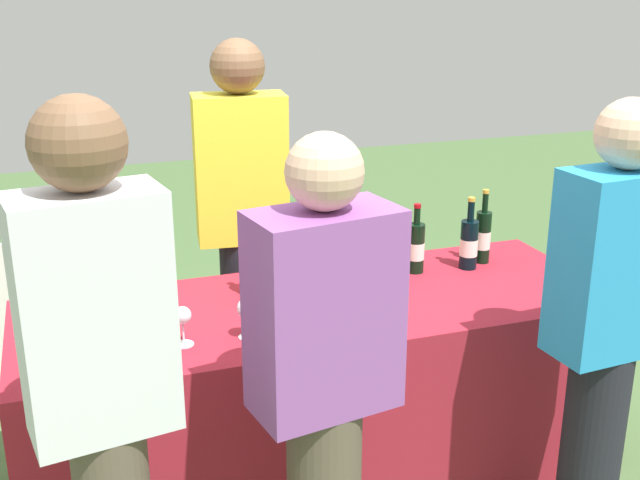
{
  "coord_description": "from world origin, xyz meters",
  "views": [
    {
      "loc": [
        -0.9,
        -2.6,
        1.95
      ],
      "look_at": [
        0.0,
        0.0,
        1.02
      ],
      "focal_mm": 43.98,
      "sensor_mm": 36.0,
      "label": 1
    }
  ],
  "objects_px": {
    "wine_bottle_2": "(287,271)",
    "wine_bottle_5": "(416,247)",
    "wine_bottle_7": "(483,236)",
    "guest_0": "(103,393)",
    "wine_bottle_0": "(109,289)",
    "guest_1": "(324,384)",
    "wine_bottle_4": "(388,253)",
    "wine_glass_1": "(182,318)",
    "menu_board": "(34,318)",
    "wine_bottle_3": "(364,257)",
    "wine_glass_2": "(247,310)",
    "wine_bottle_1": "(254,267)",
    "server_pouring": "(242,219)",
    "wine_bottle_6": "(469,243)",
    "wine_glass_3": "(379,291)",
    "guest_2": "(607,326)",
    "wine_glass_0": "(152,322)"
  },
  "relations": [
    {
      "from": "wine_glass_1",
      "to": "wine_bottle_5",
      "type": "bearing_deg",
      "value": 19.78
    },
    {
      "from": "wine_bottle_6",
      "to": "guest_0",
      "type": "distance_m",
      "value": 1.8
    },
    {
      "from": "guest_1",
      "to": "wine_bottle_1",
      "type": "bearing_deg",
      "value": 79.06
    },
    {
      "from": "wine_bottle_2",
      "to": "guest_1",
      "type": "bearing_deg",
      "value": -99.55
    },
    {
      "from": "wine_bottle_2",
      "to": "wine_bottle_4",
      "type": "distance_m",
      "value": 0.44
    },
    {
      "from": "wine_bottle_1",
      "to": "wine_glass_0",
      "type": "distance_m",
      "value": 0.53
    },
    {
      "from": "wine_bottle_3",
      "to": "wine_glass_2",
      "type": "xyz_separation_m",
      "value": [
        -0.56,
        -0.33,
        -0.01
      ]
    },
    {
      "from": "wine_glass_3",
      "to": "guest_1",
      "type": "bearing_deg",
      "value": -126.55
    },
    {
      "from": "wine_glass_1",
      "to": "wine_glass_3",
      "type": "bearing_deg",
      "value": 0.38
    },
    {
      "from": "wine_bottle_0",
      "to": "menu_board",
      "type": "distance_m",
      "value": 1.15
    },
    {
      "from": "wine_glass_1",
      "to": "menu_board",
      "type": "relative_size",
      "value": 0.18
    },
    {
      "from": "wine_glass_1",
      "to": "server_pouring",
      "type": "bearing_deg",
      "value": 63.45
    },
    {
      "from": "wine_bottle_0",
      "to": "wine_glass_3",
      "type": "height_order",
      "value": "wine_bottle_0"
    },
    {
      "from": "wine_glass_3",
      "to": "guest_2",
      "type": "bearing_deg",
      "value": -44.2
    },
    {
      "from": "wine_glass_1",
      "to": "wine_glass_2",
      "type": "xyz_separation_m",
      "value": [
        0.22,
        -0.01,
        0.0
      ]
    },
    {
      "from": "wine_bottle_5",
      "to": "wine_bottle_7",
      "type": "xyz_separation_m",
      "value": [
        0.33,
        0.01,
        0.01
      ]
    },
    {
      "from": "wine_bottle_7",
      "to": "guest_2",
      "type": "height_order",
      "value": "guest_2"
    },
    {
      "from": "wine_bottle_1",
      "to": "wine_bottle_3",
      "type": "relative_size",
      "value": 1.04
    },
    {
      "from": "guest_0",
      "to": "guest_1",
      "type": "bearing_deg",
      "value": -7.01
    },
    {
      "from": "wine_glass_1",
      "to": "wine_glass_2",
      "type": "distance_m",
      "value": 0.22
    },
    {
      "from": "wine_bottle_4",
      "to": "guest_1",
      "type": "distance_m",
      "value": 1.03
    },
    {
      "from": "wine_bottle_1",
      "to": "wine_glass_3",
      "type": "bearing_deg",
      "value": -41.34
    },
    {
      "from": "wine_bottle_7",
      "to": "wine_bottle_4",
      "type": "bearing_deg",
      "value": -171.87
    },
    {
      "from": "wine_bottle_1",
      "to": "server_pouring",
      "type": "height_order",
      "value": "server_pouring"
    },
    {
      "from": "wine_bottle_6",
      "to": "wine_bottle_1",
      "type": "bearing_deg",
      "value": -179.79
    },
    {
      "from": "guest_0",
      "to": "menu_board",
      "type": "xyz_separation_m",
      "value": [
        -0.23,
        1.87,
        -0.55
      ]
    },
    {
      "from": "wine_bottle_6",
      "to": "wine_glass_2",
      "type": "distance_m",
      "value": 1.11
    },
    {
      "from": "wine_bottle_0",
      "to": "guest_1",
      "type": "xyz_separation_m",
      "value": [
        0.52,
        -0.85,
        -0.03
      ]
    },
    {
      "from": "wine_bottle_3",
      "to": "wine_bottle_5",
      "type": "xyz_separation_m",
      "value": [
        0.26,
        0.06,
        -0.01
      ]
    },
    {
      "from": "guest_1",
      "to": "guest_0",
      "type": "bearing_deg",
      "value": 172.65
    },
    {
      "from": "wine_bottle_5",
      "to": "wine_glass_2",
      "type": "height_order",
      "value": "wine_bottle_5"
    },
    {
      "from": "wine_bottle_6",
      "to": "wine_bottle_4",
      "type": "bearing_deg",
      "value": -176.91
    },
    {
      "from": "wine_bottle_2",
      "to": "wine_glass_1",
      "type": "relative_size",
      "value": 2.14
    },
    {
      "from": "wine_bottle_1",
      "to": "wine_bottle_6",
      "type": "height_order",
      "value": "wine_bottle_1"
    },
    {
      "from": "wine_bottle_7",
      "to": "guest_1",
      "type": "height_order",
      "value": "guest_1"
    },
    {
      "from": "wine_bottle_2",
      "to": "wine_bottle_3",
      "type": "distance_m",
      "value": 0.33
    },
    {
      "from": "wine_bottle_2",
      "to": "wine_bottle_3",
      "type": "height_order",
      "value": "wine_bottle_3"
    },
    {
      "from": "wine_bottle_7",
      "to": "guest_0",
      "type": "height_order",
      "value": "guest_0"
    },
    {
      "from": "wine_bottle_5",
      "to": "wine_glass_2",
      "type": "bearing_deg",
      "value": -154.66
    },
    {
      "from": "wine_glass_0",
      "to": "wine_bottle_2",
      "type": "bearing_deg",
      "value": 24.76
    },
    {
      "from": "wine_bottle_1",
      "to": "guest_2",
      "type": "bearing_deg",
      "value": -43.08
    },
    {
      "from": "wine_bottle_2",
      "to": "wine_glass_2",
      "type": "height_order",
      "value": "wine_bottle_2"
    },
    {
      "from": "wine_glass_3",
      "to": "menu_board",
      "type": "distance_m",
      "value": 1.86
    },
    {
      "from": "server_pouring",
      "to": "wine_glass_1",
      "type": "bearing_deg",
      "value": 70.52
    },
    {
      "from": "wine_bottle_3",
      "to": "guest_2",
      "type": "distance_m",
      "value": 0.99
    },
    {
      "from": "wine_bottle_2",
      "to": "wine_bottle_5",
      "type": "height_order",
      "value": "wine_bottle_2"
    },
    {
      "from": "wine_bottle_3",
      "to": "wine_bottle_5",
      "type": "relative_size",
      "value": 1.07
    },
    {
      "from": "wine_glass_3",
      "to": "guest_2",
      "type": "relative_size",
      "value": 0.09
    },
    {
      "from": "wine_bottle_0",
      "to": "wine_bottle_7",
      "type": "xyz_separation_m",
      "value": [
        1.57,
        0.07,
        0.01
      ]
    },
    {
      "from": "wine_bottle_5",
      "to": "guest_1",
      "type": "bearing_deg",
      "value": -128.59
    }
  ]
}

